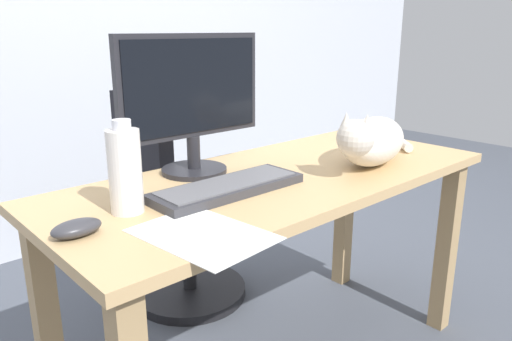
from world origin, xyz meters
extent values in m
cube|color=tan|center=(0.00, 0.00, 0.69)|extent=(1.43, 0.60, 0.03)
cube|color=tan|center=(0.65, -0.24, 0.34)|extent=(0.06, 0.06, 0.67)
cube|color=tan|center=(-0.65, 0.24, 0.34)|extent=(0.06, 0.06, 0.67)
cube|color=tan|center=(0.65, 0.24, 0.34)|extent=(0.06, 0.06, 0.67)
cylinder|color=black|center=(0.06, 0.60, 0.02)|extent=(0.48, 0.48, 0.04)
cylinder|color=black|center=(0.06, 0.60, 0.22)|extent=(0.06, 0.06, 0.44)
cylinder|color=black|center=(0.06, 0.60, 0.47)|extent=(0.44, 0.44, 0.06)
cube|color=black|center=(-0.13, 0.61, 0.70)|extent=(0.06, 0.35, 0.40)
cylinder|color=#232328|center=(-0.18, 0.19, 0.71)|extent=(0.20, 0.20, 0.01)
cylinder|color=#232328|center=(-0.18, 0.19, 0.77)|extent=(0.04, 0.04, 0.10)
cube|color=#232328|center=(-0.18, 0.19, 0.97)|extent=(0.48, 0.03, 0.30)
cube|color=black|center=(-0.18, 0.18, 0.97)|extent=(0.45, 0.01, 0.27)
cube|color=#333338|center=(-0.22, -0.02, 0.71)|extent=(0.44, 0.15, 0.02)
cube|color=slate|center=(-0.22, -0.02, 0.73)|extent=(0.40, 0.12, 0.00)
ellipsoid|color=silver|center=(0.32, -0.11, 0.78)|extent=(0.40, 0.29, 0.15)
sphere|color=silver|center=(0.12, -0.19, 0.83)|extent=(0.11, 0.11, 0.11)
cone|color=silver|center=(0.13, -0.21, 0.88)|extent=(0.04, 0.04, 0.04)
cone|color=silver|center=(0.11, -0.16, 0.88)|extent=(0.04, 0.04, 0.04)
cylinder|color=silver|center=(0.58, -0.06, 0.72)|extent=(0.14, 0.16, 0.03)
ellipsoid|color=#333338|center=(-0.65, -0.04, 0.72)|extent=(0.11, 0.06, 0.04)
cube|color=white|center=(-0.44, -0.21, 0.70)|extent=(0.24, 0.32, 0.00)
cylinder|color=silver|center=(-0.50, 0.02, 0.80)|extent=(0.08, 0.08, 0.20)
cylinder|color=silver|center=(-0.50, 0.02, 0.92)|extent=(0.04, 0.04, 0.02)
camera|label=1|loc=(-1.02, -1.01, 1.13)|focal=34.45mm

